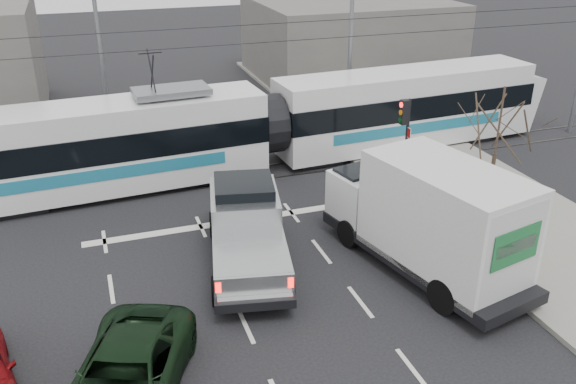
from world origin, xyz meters
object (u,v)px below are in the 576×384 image
object	(u,v)px
box_truck	(429,218)
street_lamp_near	(347,28)
street_lamp_far	(94,35)
tram	(268,125)
navy_pickup	(392,210)
green_car	(126,378)
silver_pickup	(246,226)
bare_tree	(499,128)
traffic_signal	(405,125)

from	to	relation	value
box_truck	street_lamp_near	bearing A→B (deg)	64.36
street_lamp_far	tram	bearing A→B (deg)	-40.00
tram	navy_pickup	world-z (taller)	tram
tram	navy_pickup	xyz separation A→B (m)	(2.14, -7.28, -0.94)
street_lamp_far	green_car	xyz separation A→B (m)	(-0.77, -17.85, -4.41)
street_lamp_far	navy_pickup	xyz separation A→B (m)	(8.59, -12.69, -4.16)
silver_pickup	green_car	distance (m)	6.79
bare_tree	street_lamp_far	world-z (taller)	street_lamp_far
traffic_signal	tram	xyz separation A→B (m)	(-4.21, 4.09, -0.85)
silver_pickup	box_truck	xyz separation A→B (m)	(5.01, -2.48, 0.63)
silver_pickup	navy_pickup	size ratio (longest dim) A/B	1.46
traffic_signal	street_lamp_near	size ratio (longest dim) A/B	0.40
bare_tree	green_car	distance (m)	13.64
silver_pickup	green_car	world-z (taller)	silver_pickup
navy_pickup	street_lamp_far	bearing A→B (deg)	122.60
bare_tree	tram	size ratio (longest dim) A/B	0.19
navy_pickup	green_car	size ratio (longest dim) A/B	0.91
tram	navy_pickup	bearing A→B (deg)	-77.33
box_truck	street_lamp_far	bearing A→B (deg)	106.76
street_lamp_near	box_truck	distance (m)	13.80
box_truck	green_car	distance (m)	9.74
street_lamp_far	box_truck	size ratio (longest dim) A/B	1.18
bare_tree	green_car	bearing A→B (deg)	-160.89
street_lamp_near	tram	bearing A→B (deg)	-145.97
navy_pickup	street_lamp_near	bearing A→B (deg)	73.26
traffic_signal	green_car	world-z (taller)	traffic_signal
silver_pickup	green_car	xyz separation A→B (m)	(-4.25, -5.27, -0.46)
silver_pickup	green_car	bearing A→B (deg)	-117.28
street_lamp_near	traffic_signal	bearing A→B (deg)	-96.41
street_lamp_far	silver_pickup	xyz separation A→B (m)	(3.48, -12.58, -3.95)
tram	navy_pickup	size ratio (longest dim) A/B	5.69
tram	box_truck	distance (m)	9.86
tram	box_truck	bearing A→B (deg)	-81.75
bare_tree	street_lamp_near	world-z (taller)	street_lamp_near
bare_tree	silver_pickup	bearing A→B (deg)	173.66
traffic_signal	silver_pickup	size ratio (longest dim) A/B	0.54
bare_tree	traffic_signal	bearing A→B (deg)	105.76
silver_pickup	navy_pickup	bearing A→B (deg)	10.37
traffic_signal	silver_pickup	distance (m)	7.96
traffic_signal	navy_pickup	distance (m)	4.20
traffic_signal	navy_pickup	world-z (taller)	traffic_signal
street_lamp_near	tram	world-z (taller)	street_lamp_near
bare_tree	street_lamp_near	distance (m)	11.58
bare_tree	street_lamp_near	bearing A→B (deg)	91.42
bare_tree	street_lamp_near	size ratio (longest dim) A/B	0.56
bare_tree	navy_pickup	distance (m)	4.36
bare_tree	traffic_signal	distance (m)	4.28
tram	green_car	world-z (taller)	tram
street_lamp_near	box_truck	world-z (taller)	street_lamp_near
traffic_signal	street_lamp_far	world-z (taller)	street_lamp_far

